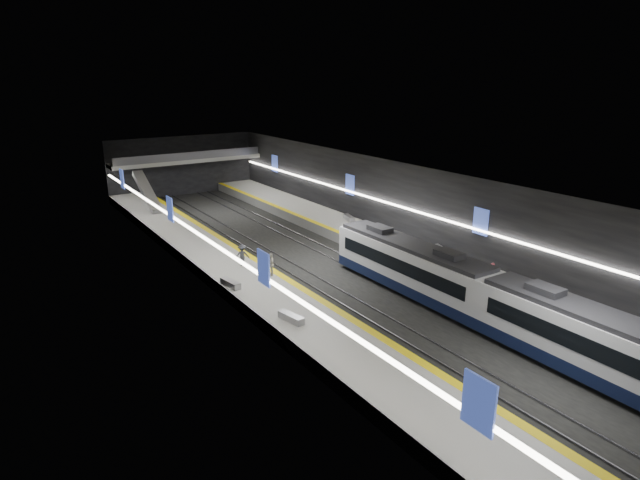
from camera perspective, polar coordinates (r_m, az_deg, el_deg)
ground at (r=46.10m, az=0.52°, el=-3.00°), size 70.00×70.00×0.00m
ceiling at (r=43.96m, az=0.55°, el=6.82°), size 20.00×70.00×0.04m
wall_left at (r=40.40m, az=-11.34°, el=-0.33°), size 0.04×70.00×8.00m
wall_right at (r=50.92m, az=9.96°, el=3.42°), size 0.04×70.00×8.00m
wall_back at (r=75.84m, az=-14.45°, el=7.69°), size 20.00×0.04×8.00m
platform_left at (r=42.49m, az=-7.94°, el=-4.27°), size 5.00×70.00×1.00m
tile_surface_left at (r=42.30m, az=-7.97°, el=-3.63°), size 5.00×70.00×0.02m
tactile_strip_left at (r=43.21m, az=-5.34°, el=-3.06°), size 0.60×70.00×0.02m
platform_right at (r=50.26m, az=7.66°, el=-0.81°), size 5.00×70.00×1.00m
tile_surface_right at (r=50.10m, az=7.68°, el=-0.26°), size 5.00×70.00×0.02m
tactile_strip_right at (r=48.74m, az=5.72°, el=-0.68°), size 0.60×70.00×0.02m
rails at (r=46.08m, az=0.52°, el=-2.93°), size 6.52×70.00×0.12m
train at (r=36.26m, az=17.70°, el=-5.96°), size 2.69×30.04×3.60m
ad_posters at (r=45.54m, az=-0.16°, el=2.68°), size 19.94×53.50×2.20m
cove_light_left at (r=40.53m, az=-11.07°, el=-0.55°), size 0.25×68.60×0.12m
cove_light_right at (r=50.83m, az=9.78°, el=3.17°), size 0.25×68.60×0.12m
mezzanine_bridge at (r=73.75m, az=-13.97°, el=8.28°), size 20.00×3.00×1.50m
escalator at (r=65.42m, az=-17.96°, el=4.93°), size 1.20×7.50×3.92m
bench_left_near at (r=34.24m, az=-3.11°, el=-8.28°), size 0.92×2.05×0.48m
bench_left_far at (r=40.02m, az=-9.52°, el=-4.59°), size 0.85×2.07×0.49m
bench_right_near at (r=48.23m, az=12.73°, el=-0.97°), size 0.99×1.88×0.44m
bench_right_far at (r=57.22m, az=3.10°, el=2.36°), size 1.08×2.11×0.50m
passenger_right_a at (r=41.63m, az=17.88°, el=-3.45°), size 0.52×0.69×1.70m
passenger_left_a at (r=41.58m, az=-5.23°, el=-2.61°), size 0.78×1.13×1.78m
passenger_left_b at (r=43.89m, az=-8.31°, el=-1.63°), size 1.33×1.06×1.79m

